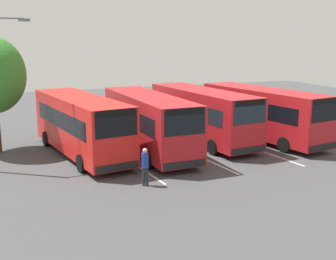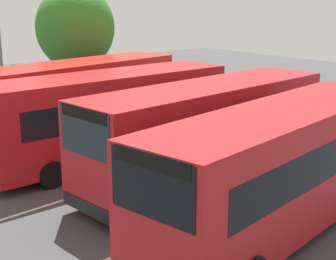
# 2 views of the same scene
# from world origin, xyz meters

# --- Properties ---
(ground_plane) EXTENTS (64.67, 64.67, 0.00)m
(ground_plane) POSITION_xyz_m (0.00, 0.00, 0.00)
(ground_plane) COLOR #424244
(bus_far_left) EXTENTS (10.08, 4.03, 3.35)m
(bus_far_left) POSITION_xyz_m (-0.22, -5.86, 1.83)
(bus_far_left) COLOR red
(bus_far_left) RESTS_ON ground
(bus_center_left) EXTENTS (9.90, 2.84, 3.35)m
(bus_center_left) POSITION_xyz_m (0.52, -2.07, 1.83)
(bus_center_left) COLOR #AD191E
(bus_center_left) RESTS_ON ground
(bus_center_right) EXTENTS (10.02, 3.43, 3.35)m
(bus_center_right) POSITION_xyz_m (-0.72, 1.99, 1.83)
(bus_center_right) COLOR #AD191E
(bus_center_right) RESTS_ON ground
(bus_far_right) EXTENTS (10.08, 4.06, 3.35)m
(bus_far_right) POSITION_xyz_m (0.31, 5.90, 1.83)
(bus_far_right) COLOR #AD191E
(bus_far_right) RESTS_ON ground
(street_lamp) EXTENTS (0.45, 2.49, 7.63)m
(street_lamp) POSITION_xyz_m (1.20, -10.52, 4.40)
(street_lamp) COLOR gray
(street_lamp) RESTS_ON ground
(depot_tree) EXTENTS (4.20, 3.78, 6.72)m
(depot_tree) POSITION_xyz_m (-2.72, -10.35, 4.49)
(depot_tree) COLOR #4C3823
(depot_tree) RESTS_ON ground
(lane_stripe_outer_left) EXTENTS (12.66, 1.41, 0.01)m
(lane_stripe_outer_left) POSITION_xyz_m (0.00, -3.91, 0.00)
(lane_stripe_outer_left) COLOR silver
(lane_stripe_outer_left) RESTS_ON ground
(lane_stripe_inner_left) EXTENTS (12.66, 1.41, 0.01)m
(lane_stripe_inner_left) POSITION_xyz_m (0.00, 0.00, 0.00)
(lane_stripe_inner_left) COLOR silver
(lane_stripe_inner_left) RESTS_ON ground
(lane_stripe_inner_right) EXTENTS (12.66, 1.41, 0.01)m
(lane_stripe_inner_right) POSITION_xyz_m (0.00, 3.91, 0.00)
(lane_stripe_inner_right) COLOR silver
(lane_stripe_inner_right) RESTS_ON ground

